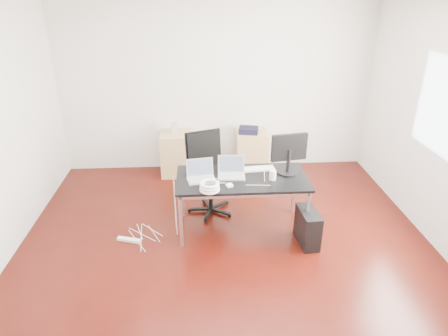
{
  "coord_description": "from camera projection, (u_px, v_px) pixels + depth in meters",
  "views": [
    {
      "loc": [
        -0.28,
        -3.82,
        2.89
      ],
      "look_at": [
        0.0,
        0.55,
        0.85
      ],
      "focal_mm": 32.0,
      "sensor_mm": 36.0,
      "label": 1
    }
  ],
  "objects": [
    {
      "name": "room_shell",
      "position": [
        231.0,
        142.0,
        4.11
      ],
      "size": [
        5.0,
        5.0,
        5.0
      ],
      "color": "#320A05",
      "rests_on": "ground"
    },
    {
      "name": "desk",
      "position": [
        242.0,
        181.0,
        4.89
      ],
      "size": [
        1.6,
        0.8,
        0.73
      ],
      "color": "black",
      "rests_on": "ground"
    },
    {
      "name": "office_chair",
      "position": [
        208.0,
        169.0,
        5.37
      ],
      "size": [
        0.61,
        0.63,
        1.08
      ],
      "rotation": [
        0.0,
        0.0,
        0.34
      ],
      "color": "black",
      "rests_on": "ground"
    },
    {
      "name": "filing_cabinet_left",
      "position": [
        177.0,
        153.0,
        6.53
      ],
      "size": [
        0.5,
        0.5,
        0.7
      ],
      "primitive_type": "cube",
      "color": "#A78653",
      "rests_on": "ground"
    },
    {
      "name": "filing_cabinet_right",
      "position": [
        251.0,
        152.0,
        6.6
      ],
      "size": [
        0.5,
        0.5,
        0.7
      ],
      "primitive_type": "cube",
      "color": "#A78653",
      "rests_on": "ground"
    },
    {
      "name": "pc_tower",
      "position": [
        308.0,
        227.0,
        4.8
      ],
      "size": [
        0.23,
        0.46,
        0.44
      ],
      "primitive_type": "cube",
      "rotation": [
        0.0,
        0.0,
        0.07
      ],
      "color": "black",
      "rests_on": "ground"
    },
    {
      "name": "wastebasket",
      "position": [
        233.0,
        166.0,
        6.57
      ],
      "size": [
        0.29,
        0.29,
        0.28
      ],
      "primitive_type": "cylinder",
      "rotation": [
        0.0,
        0.0,
        0.23
      ],
      "color": "black",
      "rests_on": "ground"
    },
    {
      "name": "power_strip",
      "position": [
        129.0,
        240.0,
        4.91
      ],
      "size": [
        0.3,
        0.15,
        0.04
      ],
      "primitive_type": "cube",
      "rotation": [
        0.0,
        0.0,
        -0.3
      ],
      "color": "white",
      "rests_on": "ground"
    },
    {
      "name": "laptop_left",
      "position": [
        201.0,
        175.0,
        4.8
      ],
      "size": [
        0.37,
        0.3,
        0.23
      ],
      "rotation": [
        0.0,
        0.0,
        0.16
      ],
      "color": "silver",
      "rests_on": "desk"
    },
    {
      "name": "laptop_right",
      "position": [
        231.0,
        172.0,
        4.89
      ],
      "size": [
        0.34,
        0.27,
        0.23
      ],
      "rotation": [
        0.0,
        0.0,
        -0.06
      ],
      "color": "silver",
      "rests_on": "desk"
    },
    {
      "name": "monitor",
      "position": [
        289.0,
        152.0,
        4.88
      ],
      "size": [
        0.45,
        0.26,
        0.51
      ],
      "rotation": [
        0.0,
        0.0,
        0.17
      ],
      "color": "black",
      "rests_on": "desk"
    },
    {
      "name": "keyboard",
      "position": [
        257.0,
        169.0,
        5.07
      ],
      "size": [
        0.45,
        0.18,
        0.02
      ],
      "primitive_type": "cube",
      "rotation": [
        0.0,
        0.0,
        0.09
      ],
      "color": "white",
      "rests_on": "desk"
    },
    {
      "name": "cup_white",
      "position": [
        273.0,
        175.0,
        4.79
      ],
      "size": [
        0.08,
        0.08,
        0.12
      ],
      "primitive_type": "cylinder",
      "rotation": [
        0.0,
        0.0,
        0.03
      ],
      "color": "white",
      "rests_on": "desk"
    },
    {
      "name": "cup_brown",
      "position": [
        272.0,
        174.0,
        4.84
      ],
      "size": [
        0.1,
        0.1,
        0.1
      ],
      "primitive_type": "cylinder",
      "rotation": [
        0.0,
        0.0,
        0.36
      ],
      "color": "brown",
      "rests_on": "desk"
    },
    {
      "name": "cable_coil",
      "position": [
        210.0,
        187.0,
        4.54
      ],
      "size": [
        0.24,
        0.24,
        0.11
      ],
      "rotation": [
        0.0,
        0.0,
        0.13
      ],
      "color": "white",
      "rests_on": "desk"
    },
    {
      "name": "power_adapter",
      "position": [
        229.0,
        185.0,
        4.65
      ],
      "size": [
        0.09,
        0.09,
        0.03
      ],
      "primitive_type": "cube",
      "rotation": [
        0.0,
        0.0,
        0.4
      ],
      "color": "white",
      "rests_on": "desk"
    },
    {
      "name": "speaker",
      "position": [
        174.0,
        128.0,
        6.34
      ],
      "size": [
        0.1,
        0.09,
        0.18
      ],
      "primitive_type": "cube",
      "rotation": [
        0.0,
        0.0,
        0.15
      ],
      "color": "#9E9E9E",
      "rests_on": "filing_cabinet_left"
    },
    {
      "name": "navy_garment",
      "position": [
        249.0,
        130.0,
        6.38
      ],
      "size": [
        0.34,
        0.29,
        0.09
      ],
      "primitive_type": "cube",
      "rotation": [
        0.0,
        0.0,
        -0.2
      ],
      "color": "black",
      "rests_on": "filing_cabinet_right"
    }
  ]
}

